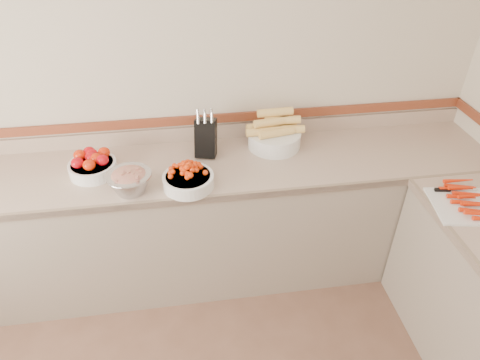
{
  "coord_description": "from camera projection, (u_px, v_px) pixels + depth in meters",
  "views": [
    {
      "loc": [
        0.08,
        -0.51,
        2.35
      ],
      "look_at": [
        0.35,
        1.35,
        1.0
      ],
      "focal_mm": 32.0,
      "sensor_mm": 36.0,
      "label": 1
    }
  ],
  "objects": [
    {
      "name": "back_wall",
      "position": [
        168.0,
        84.0,
        2.63
      ],
      "size": [
        4.0,
        0.0,
        4.0
      ],
      "primitive_type": "plane",
      "rotation": [
        1.57,
        0.0,
        0.0
      ],
      "color": "beige",
      "rests_on": "ground_plane"
    },
    {
      "name": "counter_back",
      "position": [
        181.0,
        222.0,
        2.86
      ],
      "size": [
        4.0,
        0.65,
        1.08
      ],
      "color": "tan",
      "rests_on": "ground_plane"
    },
    {
      "name": "knife_block",
      "position": [
        206.0,
        137.0,
        2.65
      ],
      "size": [
        0.16,
        0.18,
        0.31
      ],
      "color": "black",
      "rests_on": "counter_back"
    },
    {
      "name": "tomato_bowl",
      "position": [
        92.0,
        164.0,
        2.51
      ],
      "size": [
        0.28,
        0.28,
        0.14
      ],
      "color": "white",
      "rests_on": "counter_back"
    },
    {
      "name": "cherry_tomato_bowl",
      "position": [
        188.0,
        178.0,
        2.41
      ],
      "size": [
        0.29,
        0.29,
        0.16
      ],
      "color": "white",
      "rests_on": "counter_back"
    },
    {
      "name": "corn_bowl",
      "position": [
        274.0,
        135.0,
        2.76
      ],
      "size": [
        0.38,
        0.34,
        0.25
      ],
      "color": "white",
      "rests_on": "counter_back"
    },
    {
      "name": "rhubarb_bowl",
      "position": [
        130.0,
        181.0,
        2.36
      ],
      "size": [
        0.25,
        0.25,
        0.14
      ],
      "color": "#B2B2BA",
      "rests_on": "counter_back"
    },
    {
      "name": "cutting_board",
      "position": [
        470.0,
        203.0,
        2.29
      ],
      "size": [
        0.45,
        0.39,
        0.06
      ],
      "color": "white",
      "rests_on": "counter_right"
    }
  ]
}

